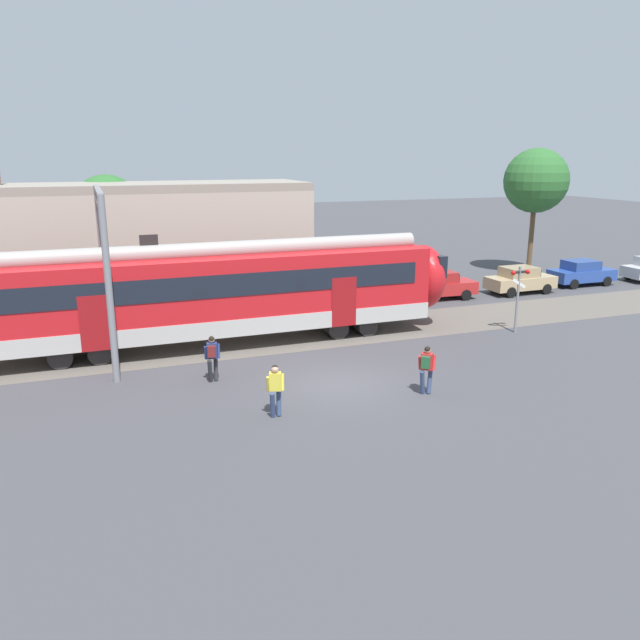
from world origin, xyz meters
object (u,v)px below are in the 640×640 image
at_px(pedestrian_navy, 212,355).
at_px(parked_car_red, 439,285).
at_px(crossing_signal, 519,289).
at_px(parked_car_tan, 520,280).
at_px(pedestrian_yellow, 275,386).
at_px(pedestrian_red, 427,366).
at_px(parked_car_blue, 581,273).

bearing_deg(pedestrian_navy, parked_car_red, 31.12).
xyz_separation_m(parked_car_red, crossing_signal, (-0.25, -7.07, 1.23)).
bearing_deg(parked_car_tan, pedestrian_yellow, -146.73).
bearing_deg(pedestrian_navy, pedestrian_yellow, -71.70).
relative_size(pedestrian_red, parked_car_red, 0.41).
height_order(pedestrian_red, parked_car_red, pedestrian_red).
bearing_deg(pedestrian_red, parked_car_tan, 42.59).
height_order(parked_car_tan, crossing_signal, crossing_signal).
xyz_separation_m(pedestrian_navy, parked_car_blue, (24.31, 8.80, -0.21)).
bearing_deg(pedestrian_navy, parked_car_blue, 19.91).
distance_m(parked_car_red, parked_car_blue, 10.11).
height_order(pedestrian_navy, pedestrian_red, same).
height_order(pedestrian_red, crossing_signal, crossing_signal).
bearing_deg(parked_car_tan, crossing_signal, -128.73).
height_order(pedestrian_navy, crossing_signal, crossing_signal).
bearing_deg(parked_car_blue, pedestrian_yellow, -151.64).
bearing_deg(parked_car_tan, pedestrian_red, -137.41).
height_order(parked_car_red, parked_car_tan, same).
distance_m(parked_car_red, parked_car_tan, 5.16).
relative_size(parked_car_red, crossing_signal, 1.36).
distance_m(pedestrian_yellow, crossing_signal, 13.79).
bearing_deg(pedestrian_navy, parked_car_tan, 23.05).
bearing_deg(parked_car_blue, pedestrian_red, -145.16).
bearing_deg(pedestrian_yellow, parked_car_red, 43.31).
xyz_separation_m(parked_car_red, parked_car_tan, (5.15, -0.34, 0.00)).
height_order(parked_car_red, crossing_signal, crossing_signal).
relative_size(pedestrian_red, parked_car_blue, 0.41).
relative_size(pedestrian_yellow, parked_car_red, 0.41).
distance_m(parked_car_red, crossing_signal, 7.18).
distance_m(pedestrian_navy, pedestrian_red, 7.39).
xyz_separation_m(pedestrian_red, parked_car_red, (7.77, 12.22, -0.21)).
relative_size(pedestrian_navy, parked_car_tan, 0.41).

